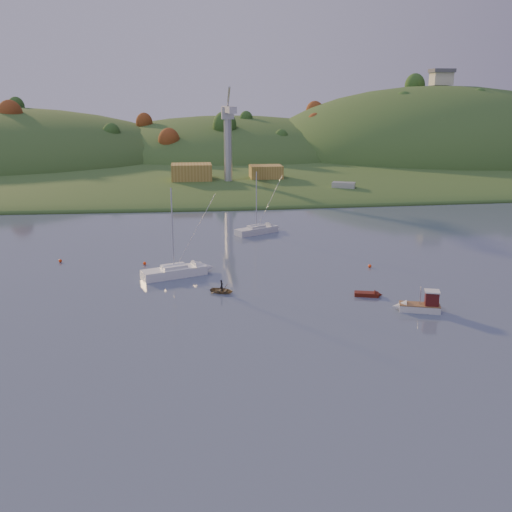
{
  "coord_description": "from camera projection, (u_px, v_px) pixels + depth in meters",
  "views": [
    {
      "loc": [
        -9.71,
        -36.43,
        24.2
      ],
      "look_at": [
        -0.62,
        37.0,
        3.93
      ],
      "focal_mm": 40.0,
      "sensor_mm": 36.0,
      "label": 1
    }
  ],
  "objects": [
    {
      "name": "work_vessel",
      "position": [
        343.0,
        191.0,
        149.17
      ],
      "size": [
        14.53,
        9.88,
        3.53
      ],
      "rotation": [
        0.0,
        0.0,
        -0.4
      ],
      "color": "slate",
      "rests_on": "ground"
    },
    {
      "name": "sailboat_near",
      "position": [
        174.0,
        271.0,
        80.75
      ],
      "size": [
        9.5,
        5.83,
        12.67
      ],
      "rotation": [
        0.0,
        0.0,
        0.37
      ],
      "color": "white",
      "rests_on": "ground"
    },
    {
      "name": "dock_crane",
      "position": [
        228.0,
        128.0,
        151.44
      ],
      "size": [
        3.2,
        28.0,
        20.3
      ],
      "color": "#B7B7BC",
      "rests_on": "wharf"
    },
    {
      "name": "shed_west",
      "position": [
        192.0,
        173.0,
        157.93
      ],
      "size": [
        11.0,
        8.0,
        4.8
      ],
      "primitive_type": "cube",
      "color": "olive",
      "rests_on": "wharf"
    },
    {
      "name": "hill_right",
      "position": [
        435.0,
        160.0,
        240.32
      ],
      "size": [
        150.0,
        130.0,
        60.0
      ],
      "primitive_type": "ellipsoid",
      "color": "#334C1E",
      "rests_on": "ground"
    },
    {
      "name": "buoy_0",
      "position": [
        370.0,
        266.0,
        85.2
      ],
      "size": [
        0.5,
        0.5,
        0.5
      ],
      "primitive_type": "sphere",
      "color": "#FF3E0D",
      "rests_on": "ground"
    },
    {
      "name": "paddler",
      "position": [
        222.0,
        287.0,
        73.94
      ],
      "size": [
        0.55,
        0.64,
        1.49
      ],
      "primitive_type": "imported",
      "rotation": [
        0.0,
        0.0,
        1.14
      ],
      "color": "black",
      "rests_on": "ground"
    },
    {
      "name": "hill_center",
      "position": [
        231.0,
        158.0,
        244.6
      ],
      "size": [
        140.0,
        120.0,
        36.0
      ],
      "primitive_type": "ellipsoid",
      "color": "#334C1E",
      "rests_on": "ground"
    },
    {
      "name": "hillside_trees",
      "position": [
        210.0,
        165.0,
        219.49
      ],
      "size": [
        280.0,
        50.0,
        32.0
      ],
      "primitive_type": null,
      "color": "#244E1B",
      "rests_on": "ground"
    },
    {
      "name": "wharf",
      "position": [
        239.0,
        185.0,
        159.47
      ],
      "size": [
        42.0,
        16.0,
        2.4
      ],
      "primitive_type": "cube",
      "color": "slate",
      "rests_on": "ground"
    },
    {
      "name": "far_shore",
      "position": [
        206.0,
        154.0,
        262.56
      ],
      "size": [
        620.0,
        220.0,
        1.5
      ],
      "primitive_type": "cube",
      "color": "#334C1E",
      "rests_on": "ground"
    },
    {
      "name": "shore_slope",
      "position": [
        213.0,
        171.0,
        200.35
      ],
      "size": [
        640.0,
        150.0,
        7.0
      ],
      "primitive_type": "ellipsoid",
      "color": "#334C1E",
      "rests_on": "ground"
    },
    {
      "name": "shed_east",
      "position": [
        266.0,
        172.0,
        161.48
      ],
      "size": [
        9.0,
        7.0,
        4.0
      ],
      "primitive_type": "cube",
      "color": "olive",
      "rests_on": "wharf"
    },
    {
      "name": "buoy_1",
      "position": [
        60.0,
        261.0,
        87.93
      ],
      "size": [
        0.5,
        0.5,
        0.5
      ],
      "primitive_type": "sphere",
      "color": "#FF3E0D",
      "rests_on": "ground"
    },
    {
      "name": "hilltop_house",
      "position": [
        441.0,
        77.0,
        231.5
      ],
      "size": [
        9.0,
        7.0,
        6.45
      ],
      "color": "beige",
      "rests_on": "hill_right"
    },
    {
      "name": "ground",
      "position": [
        325.0,
        437.0,
        42.42
      ],
      "size": [
        500.0,
        500.0,
        0.0
      ],
      "primitive_type": "plane",
      "color": "#354257",
      "rests_on": "ground"
    },
    {
      "name": "red_tender",
      "position": [
        372.0,
        294.0,
        72.73
      ],
      "size": [
        3.74,
        2.09,
        1.21
      ],
      "rotation": [
        0.0,
        0.0,
        -0.26
      ],
      "color": "#4F150B",
      "rests_on": "ground"
    },
    {
      "name": "fishing_boat",
      "position": [
        417.0,
        305.0,
        67.48
      ],
      "size": [
        5.78,
        3.31,
        3.52
      ],
      "rotation": [
        0.0,
        0.0,
        2.83
      ],
      "color": "silver",
      "rests_on": "ground"
    },
    {
      "name": "sailboat_far",
      "position": [
        256.0,
        230.0,
        106.85
      ],
      "size": [
        8.52,
        6.27,
        11.6
      ],
      "rotation": [
        0.0,
        0.0,
        0.51
      ],
      "color": "silver",
      "rests_on": "ground"
    },
    {
      "name": "canoe",
      "position": [
        222.0,
        290.0,
        74.05
      ],
      "size": [
        3.72,
        3.29,
        0.64
      ],
      "primitive_type": "imported",
      "rotation": [
        0.0,
        0.0,
        1.14
      ],
      "color": "olive",
      "rests_on": "ground"
    },
    {
      "name": "buoy_2",
      "position": [
        145.0,
        263.0,
        86.59
      ],
      "size": [
        0.5,
        0.5,
        0.5
      ],
      "primitive_type": "sphere",
      "color": "#FF3E0D",
      "rests_on": "ground"
    }
  ]
}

